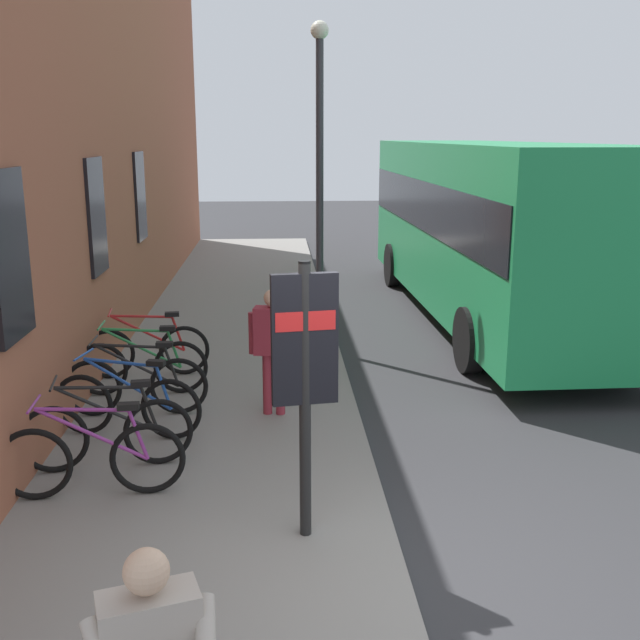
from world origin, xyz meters
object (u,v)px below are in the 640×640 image
(bicycle_under_window, at_px, (141,366))
(street_lamp, at_px, (320,159))
(bicycle_nearest_sign, at_px, (92,459))
(bicycle_far_end, at_px, (148,350))
(bicycle_leaning_wall, at_px, (136,385))
(bicycle_by_door, at_px, (128,404))
(pedestrian_near_bus, at_px, (273,339))
(city_bus, at_px, (487,220))
(bicycle_end_of_row, at_px, (107,433))
(transit_info_sign, at_px, (305,357))

(bicycle_under_window, distance_m, street_lamp, 4.36)
(bicycle_nearest_sign, height_order, bicycle_far_end, same)
(bicycle_leaning_wall, bearing_deg, bicycle_by_door, -178.18)
(bicycle_under_window, relative_size, pedestrian_near_bus, 1.12)
(city_bus, distance_m, pedestrian_near_bus, 6.71)
(bicycle_end_of_row, height_order, street_lamp, street_lamp)
(bicycle_under_window, distance_m, city_bus, 7.46)
(bicycle_leaning_wall, bearing_deg, bicycle_nearest_sign, 179.08)
(bicycle_end_of_row, relative_size, bicycle_under_window, 0.99)
(bicycle_far_end, height_order, street_lamp, street_lamp)
(bicycle_by_door, height_order, bicycle_far_end, same)
(bicycle_by_door, xyz_separation_m, pedestrian_near_bus, (0.63, -1.66, 0.57))
(bicycle_under_window, bearing_deg, street_lamp, -46.21)
(bicycle_under_window, bearing_deg, bicycle_nearest_sign, -179.34)
(pedestrian_near_bus, distance_m, street_lamp, 3.91)
(bicycle_under_window, relative_size, street_lamp, 0.35)
(bicycle_end_of_row, distance_m, bicycle_under_window, 2.31)
(bicycle_end_of_row, height_order, city_bus, city_bus)
(bicycle_nearest_sign, xyz_separation_m, bicycle_by_door, (1.48, -0.06, 0.00))
(bicycle_nearest_sign, bearing_deg, bicycle_far_end, 1.20)
(bicycle_under_window, relative_size, bicycle_far_end, 1.00)
(bicycle_end_of_row, relative_size, pedestrian_near_bus, 1.12)
(city_bus, bearing_deg, bicycle_leaning_wall, 132.25)
(bicycle_nearest_sign, distance_m, street_lamp, 6.46)
(bicycle_under_window, bearing_deg, bicycle_end_of_row, -179.02)
(bicycle_nearest_sign, height_order, bicycle_end_of_row, same)
(bicycle_under_window, distance_m, bicycle_far_end, 0.77)
(bicycle_nearest_sign, relative_size, street_lamp, 0.35)
(bicycle_by_door, height_order, bicycle_under_window, same)
(bicycle_nearest_sign, bearing_deg, street_lamp, -24.86)
(bicycle_by_door, relative_size, pedestrian_near_bus, 1.11)
(bicycle_leaning_wall, relative_size, street_lamp, 0.35)
(bicycle_nearest_sign, distance_m, bicycle_by_door, 1.48)
(bicycle_by_door, relative_size, bicycle_leaning_wall, 0.99)
(bicycle_end_of_row, bearing_deg, pedestrian_near_bus, -49.32)
(transit_info_sign, bearing_deg, bicycle_far_end, 24.55)
(bicycle_under_window, height_order, pedestrian_near_bus, pedestrian_near_bus)
(city_bus, relative_size, pedestrian_near_bus, 6.69)
(bicycle_nearest_sign, distance_m, bicycle_leaning_wall, 2.17)
(city_bus, bearing_deg, bicycle_far_end, 122.08)
(bicycle_nearest_sign, relative_size, pedestrian_near_bus, 1.12)
(bicycle_by_door, xyz_separation_m, bicycle_leaning_wall, (0.69, 0.02, 0.00))
(bicycle_under_window, height_order, city_bus, city_bus)
(bicycle_far_end, height_order, transit_info_sign, transit_info_sign)
(pedestrian_near_bus, bearing_deg, bicycle_far_end, 48.22)
(transit_info_sign, distance_m, street_lamp, 6.35)
(bicycle_end_of_row, relative_size, bicycle_by_door, 1.01)
(pedestrian_near_bus, bearing_deg, bicycle_end_of_row, 130.68)
(bicycle_far_end, bearing_deg, bicycle_under_window, -176.77)
(bicycle_nearest_sign, height_order, bicycle_by_door, same)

